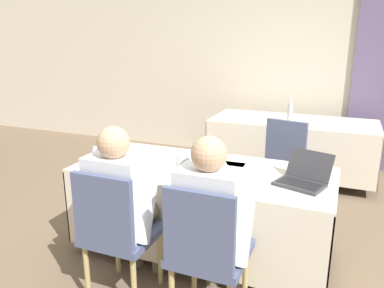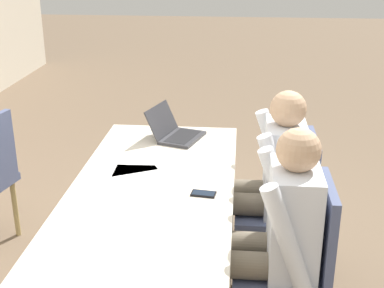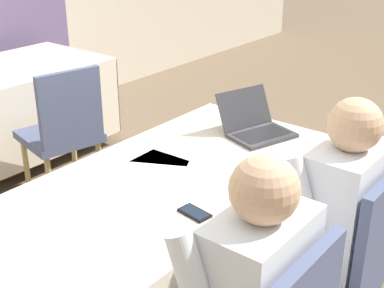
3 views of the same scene
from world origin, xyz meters
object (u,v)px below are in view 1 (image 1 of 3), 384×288
cell_phone (180,179)px  person_white_shirt (213,217)px  chair_near_left (116,229)px  water_bottle (290,111)px  chair_far_spare (289,157)px  person_checkered_shirt (124,200)px  laptop (302,179)px  chair_near_right (206,249)px

cell_phone → person_white_shirt: 0.52m
chair_near_left → person_white_shirt: size_ratio=0.78×
water_bottle → chair_far_spare: 0.84m
cell_phone → person_checkered_shirt: size_ratio=0.11×
person_checkered_shirt → chair_near_left: bearing=90.0°
person_white_shirt → person_checkered_shirt: bearing=0.0°
laptop → person_checkered_shirt: size_ratio=0.33×
water_bottle → laptop: bearing=-79.3°
person_checkered_shirt → laptop: bearing=-150.5°
water_bottle → chair_far_spare: size_ratio=0.31×
chair_near_left → person_checkered_shirt: 0.19m
water_bottle → chair_near_left: bearing=-103.9°
chair_near_left → water_bottle: bearing=-103.9°
laptop → water_bottle: 2.04m
chair_near_left → chair_far_spare: same height
water_bottle → person_checkered_shirt: (-0.67, -2.59, -0.18)m
cell_phone → person_checkered_shirt: 0.43m
water_bottle → person_checkered_shirt: person_checkered_shirt is taller
laptop → cell_phone: 0.84m
laptop → chair_near_right: laptop is taller
chair_far_spare → person_white_shirt: person_white_shirt is taller
chair_near_right → person_white_shirt: size_ratio=0.78×
person_checkered_shirt → chair_far_spare: bearing=-113.2°
laptop → chair_far_spare: size_ratio=0.42×
water_bottle → chair_far_spare: (0.12, -0.76, -0.34)m
laptop → water_bottle: bearing=118.7°
cell_phone → chair_near_right: size_ratio=0.15×
water_bottle → person_checkered_shirt: size_ratio=0.24×
person_white_shirt → cell_phone: bearing=-43.8°
chair_near_left → chair_far_spare: 2.09m
chair_near_left → laptop: bearing=-146.3°
laptop → chair_far_spare: bearing=119.6°
chair_far_spare → person_checkered_shirt: 2.00m
chair_near_right → person_checkered_shirt: (-0.61, 0.10, 0.16)m
chair_near_left → person_white_shirt: 0.64m
chair_near_right → chair_far_spare: 1.95m
chair_far_spare → person_checkered_shirt: (-0.79, -1.84, 0.16)m
chair_near_right → person_white_shirt: 0.19m
cell_phone → chair_near_right: (0.37, -0.46, -0.22)m
chair_near_right → person_checkered_shirt: size_ratio=0.78×
laptop → chair_near_right: size_ratio=0.42×
chair_far_spare → person_checkered_shirt: person_checkered_shirt is taller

